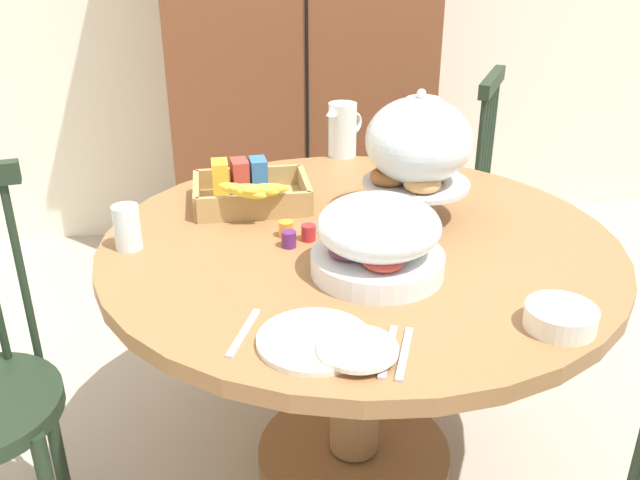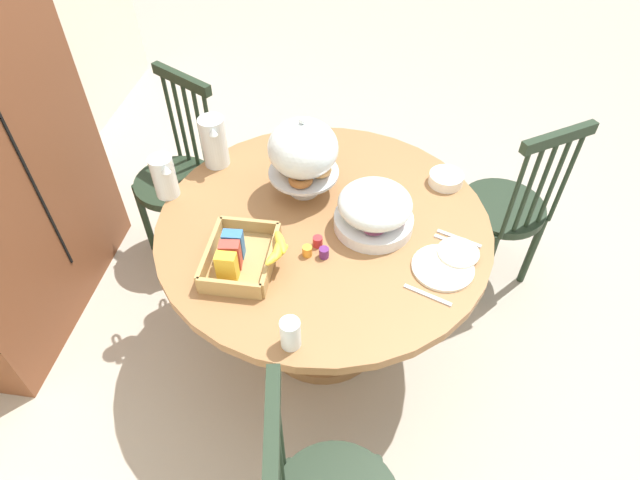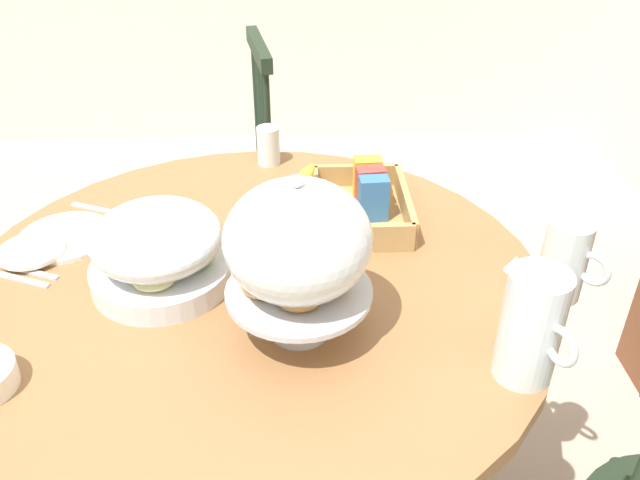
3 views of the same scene
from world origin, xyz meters
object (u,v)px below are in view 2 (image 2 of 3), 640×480
Objects in this scene: windsor_chair_near_window at (179,180)px; cereal_bowl at (446,179)px; orange_juice_pitcher at (214,144)px; windsor_chair_facing_door at (506,210)px; fruit_platter_covered at (374,210)px; dining_table at (323,256)px; china_plate_large at (443,268)px; drinking_glass at (290,334)px; china_plate_small at (458,252)px; milk_pitcher at (165,178)px; pastry_stand_with_dome at (303,152)px; cereal_basket at (242,256)px.

cereal_bowl is at bearing -98.96° from windsor_chair_near_window.
windsor_chair_facing_door is at bearing -81.65° from orange_juice_pitcher.
orange_juice_pitcher reaches higher than fruit_platter_covered.
orange_juice_pitcher is 1.57× the size of cereal_bowl.
orange_juice_pitcher is (0.30, 0.50, 0.30)m from dining_table.
windsor_chair_facing_door reaches higher than china_plate_large.
dining_table is at bearing -2.72° from drinking_glass.
drinking_glass is (-0.56, 0.03, 0.25)m from dining_table.
dining_table is 1.32× the size of windsor_chair_near_window.
china_plate_large is 0.09m from china_plate_small.
milk_pitcher is 0.81× the size of china_plate_large.
windsor_chair_facing_door is at bearing -27.69° from china_plate_large.
windsor_chair_near_window is at bearing 61.37° from china_plate_large.
pastry_stand_with_dome is 2.29× the size of china_plate_small.
milk_pitcher is at bearing 84.74° from fruit_platter_covered.
cereal_bowl is 1.27× the size of drinking_glass.
windsor_chair_near_window reaches higher than milk_pitcher.
cereal_basket is at bearing -155.97° from orange_juice_pitcher.
cereal_basket is (-0.26, 0.25, 0.24)m from dining_table.
fruit_platter_covered is (-0.50, 0.61, 0.37)m from windsor_chair_facing_door.
windsor_chair_near_window is 1.60m from windsor_chair_facing_door.
pastry_stand_with_dome is 0.69m from china_plate_small.
orange_juice_pitcher is 0.99m from drinking_glass.
fruit_platter_covered is 1.36× the size of china_plate_large.
milk_pitcher is at bearing 49.40° from cereal_basket.
windsor_chair_facing_door is 1.39m from drinking_glass.
drinking_glass is (-0.86, 0.50, 0.03)m from cereal_bowl.
china_plate_small reaches higher than dining_table.
milk_pitcher reaches higher than cereal_bowl.
dining_table is 9.19× the size of cereal_bowl.
fruit_platter_covered is 0.41m from cereal_bowl.
pastry_stand_with_dome is 1.09× the size of cereal_basket.
fruit_platter_covered is at bearing -21.03° from drinking_glass.
fruit_platter_covered is at bearing -113.61° from orange_juice_pitcher.
fruit_platter_covered is 0.84m from milk_pitcher.
fruit_platter_covered reaches higher than china_plate_large.
windsor_chair_near_window is 1.47m from china_plate_small.
windsor_chair_near_window is at bearing 20.00° from milk_pitcher.
china_plate_small is at bearing -99.23° from milk_pitcher.
cereal_basket is at bearing 120.46° from fruit_platter_covered.
pastry_stand_with_dome is at bearing 5.93° from drinking_glass.
cereal_bowl is at bearing -78.68° from milk_pitcher.
windsor_chair_facing_door is 0.50m from cereal_bowl.
china_plate_large is at bearing -112.00° from dining_table.
dining_table is 3.74× the size of pastry_stand_with_dome.
orange_juice_pitcher is at bearing 89.82° from cereal_bowl.
windsor_chair_near_window is 1.00× the size of windsor_chair_facing_door.
windsor_chair_facing_door is 4.43× the size of china_plate_large.
milk_pitcher is 0.56× the size of cereal_basket.
windsor_chair_facing_door is 0.87m from fruit_platter_covered.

